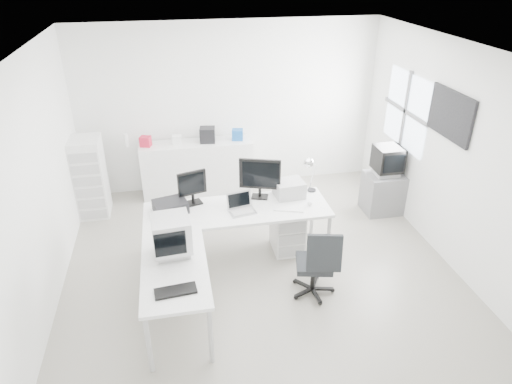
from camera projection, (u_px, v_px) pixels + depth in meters
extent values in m
cube|color=#BBB7A8|center=(259.00, 265.00, 6.10)|extent=(5.00, 5.00, 0.01)
cube|color=white|center=(260.00, 50.00, 4.79)|extent=(5.00, 5.00, 0.01)
cube|color=white|center=(230.00, 108.00, 7.61)|extent=(5.00, 0.02, 2.80)
cube|color=white|center=(37.00, 189.00, 5.02)|extent=(0.02, 5.00, 2.80)
cube|color=white|center=(449.00, 154.00, 5.87)|extent=(0.02, 5.00, 2.80)
cube|color=silver|center=(287.00, 230.00, 6.30)|extent=(0.40, 0.50, 0.60)
cube|color=black|center=(170.00, 206.00, 5.84)|extent=(0.48, 0.41, 0.15)
cube|color=silver|center=(289.00, 209.00, 5.90)|extent=(0.40, 0.23, 0.02)
sphere|color=silver|center=(310.00, 203.00, 5.99)|extent=(0.06, 0.06, 0.06)
cube|color=#ABABAB|center=(289.00, 188.00, 6.19)|extent=(0.41, 0.36, 0.22)
cube|color=black|center=(176.00, 291.00, 4.48)|extent=(0.43, 0.20, 0.03)
cube|color=slate|center=(383.00, 193.00, 7.23)|extent=(0.59, 0.48, 0.64)
cube|color=silver|center=(197.00, 168.00, 7.72)|extent=(1.84, 0.46, 0.92)
cube|color=red|center=(146.00, 141.00, 7.33)|extent=(0.20, 0.19, 0.16)
cube|color=silver|center=(177.00, 140.00, 7.42)|extent=(0.16, 0.14, 0.15)
cube|color=black|center=(207.00, 135.00, 7.48)|extent=(0.27, 0.26, 0.24)
cube|color=#1754A1|center=(238.00, 135.00, 7.58)|extent=(0.21, 0.19, 0.18)
cylinder|color=silver|center=(126.00, 140.00, 7.30)|extent=(0.07, 0.07, 0.22)
cube|color=silver|center=(90.00, 177.00, 7.02)|extent=(0.44, 0.53, 1.26)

